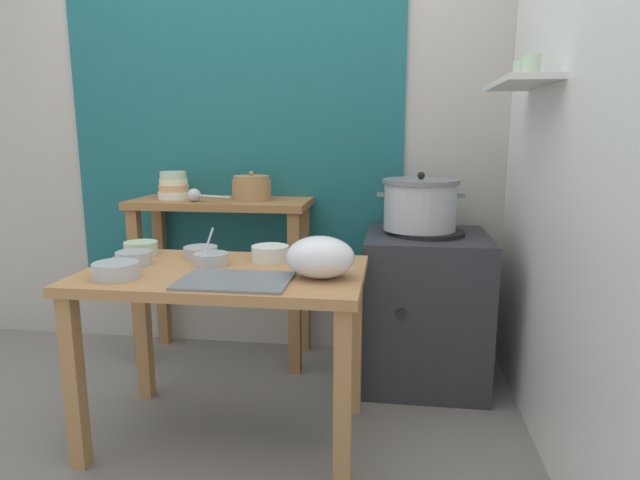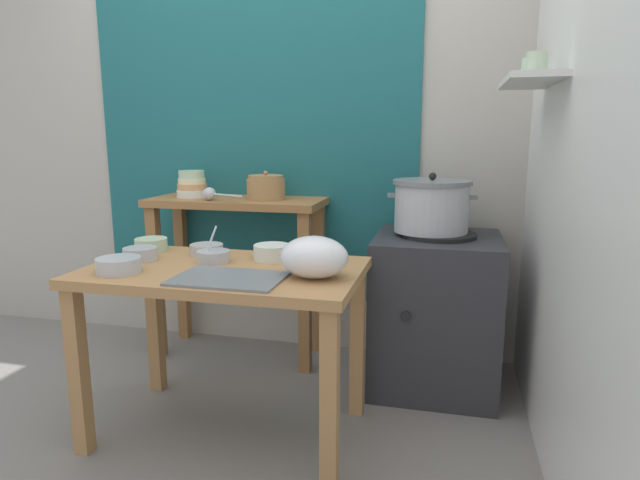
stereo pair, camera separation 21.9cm
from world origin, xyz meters
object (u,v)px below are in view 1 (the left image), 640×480
object	(u,v)px
stove_block	(425,307)
ladle	(196,195)
prep_bowl_2	(201,251)
prep_bowl_5	(315,254)
serving_tray	(235,281)
prep_bowl_0	(134,258)
prep_bowl_6	(141,248)
back_shelf_table	(222,240)
plastic_bag	(320,257)
prep_bowl_3	(270,253)
prep_table	(225,297)
bowl_stack_enamel	(174,186)
steamer_pot	(420,204)
prep_bowl_1	(211,258)
clay_pot	(251,188)
prep_bowl_4	(116,270)

from	to	relation	value
stove_block	ladle	distance (m)	1.31
prep_bowl_2	prep_bowl_5	size ratio (longest dim) A/B	0.98
serving_tray	prep_bowl_0	world-z (taller)	prep_bowl_0
serving_tray	prep_bowl_6	size ratio (longest dim) A/B	2.75
back_shelf_table	plastic_bag	distance (m)	1.09
prep_bowl_6	serving_tray	bearing A→B (deg)	-34.80
plastic_bag	prep_bowl_3	world-z (taller)	plastic_bag
stove_block	prep_bowl_2	world-z (taller)	stove_block
stove_block	serving_tray	xyz separation A→B (m)	(-0.73, -0.83, 0.34)
plastic_bag	prep_bowl_5	distance (m)	0.30
prep_table	bowl_stack_enamel	distance (m)	1.02
serving_tray	prep_bowl_5	xyz separation A→B (m)	(0.24, 0.39, 0.02)
ladle	prep_bowl_5	xyz separation A→B (m)	(0.70, -0.46, -0.19)
plastic_bag	prep_bowl_3	xyz separation A→B (m)	(-0.25, 0.24, -0.04)
serving_tray	prep_table	bearing A→B (deg)	118.80
prep_bowl_5	prep_bowl_6	size ratio (longest dim) A/B	1.03
prep_bowl_3	back_shelf_table	bearing A→B (deg)	123.71
back_shelf_table	bowl_stack_enamel	size ratio (longest dim) A/B	5.58
steamer_pot	bowl_stack_enamel	size ratio (longest dim) A/B	2.47
bowl_stack_enamel	prep_bowl_1	xyz separation A→B (m)	(0.45, -0.73, -0.22)
serving_tray	clay_pot	bearing A→B (deg)	101.35
serving_tray	prep_bowl_3	world-z (taller)	prep_bowl_3
bowl_stack_enamel	ladle	distance (m)	0.21
stove_block	bowl_stack_enamel	size ratio (longest dim) A/B	4.53
prep_bowl_2	prep_bowl_3	world-z (taller)	prep_bowl_3
plastic_bag	prep_bowl_4	xyz separation A→B (m)	(-0.75, -0.11, -0.05)
clay_pot	prep_bowl_4	xyz separation A→B (m)	(-0.26, -0.97, -0.21)
bowl_stack_enamel	prep_bowl_6	distance (m)	0.63
plastic_bag	prep_bowl_1	distance (m)	0.49
back_shelf_table	prep_bowl_3	bearing A→B (deg)	-56.29
clay_pot	prep_bowl_1	world-z (taller)	clay_pot
back_shelf_table	stove_block	size ratio (longest dim) A/B	1.23
clay_pot	prep_bowl_2	size ratio (longest dim) A/B	1.41
plastic_bag	prep_bowl_0	size ratio (longest dim) A/B	1.80
steamer_pot	prep_bowl_2	world-z (taller)	steamer_pot
prep_table	prep_bowl_2	bearing A→B (deg)	130.83
clay_pot	prep_bowl_1	bearing A→B (deg)	-88.32
stove_block	prep_bowl_1	bearing A→B (deg)	-146.75
plastic_bag	prep_bowl_2	xyz separation A→B (m)	(-0.56, 0.27, -0.05)
prep_table	prep_bowl_2	size ratio (longest dim) A/B	7.52
clay_pot	plastic_bag	xyz separation A→B (m)	(0.49, -0.86, -0.17)
ladle	prep_bowl_1	xyz separation A→B (m)	(0.29, -0.60, -0.19)
prep_table	prep_bowl_3	xyz separation A→B (m)	(0.15, 0.17, 0.15)
prep_bowl_1	steamer_pot	bearing A→B (deg)	35.34
stove_block	prep_bowl_0	xyz separation A→B (m)	(-1.22, -0.63, 0.37)
prep_table	prep_bowl_4	distance (m)	0.42
bowl_stack_enamel	prep_bowl_1	bearing A→B (deg)	-57.93
ladle	serving_tray	size ratio (longest dim) A/B	0.64
clay_pot	prep_bowl_3	distance (m)	0.70
back_shelf_table	prep_bowl_0	xyz separation A→B (m)	(-0.12, -0.76, 0.07)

